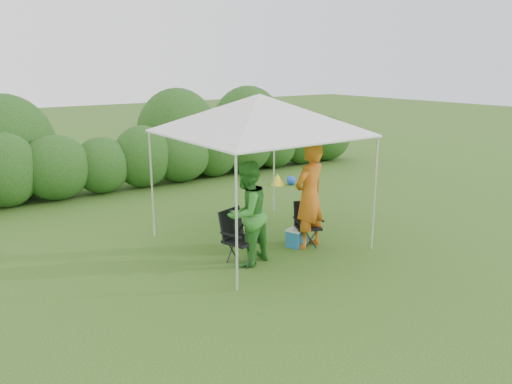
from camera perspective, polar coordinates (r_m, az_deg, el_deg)
ground at (r=9.31m, az=2.18°, el=-6.64°), size 70.00×70.00×0.00m
hedge at (r=14.19m, az=-12.41°, el=3.86°), size 15.48×1.53×1.80m
canopy at (r=9.13m, az=0.39°, el=8.88°), size 3.10×3.10×2.83m
chair_right at (r=9.52m, az=5.87°, el=-3.28°), size 0.62×0.61×0.82m
chair_left at (r=8.58m, az=-2.17°, el=-4.72°), size 0.69×0.65×0.94m
man at (r=9.23m, az=6.13°, el=-0.46°), size 0.80×0.60×1.97m
woman at (r=8.42m, az=-1.06°, el=-2.48°), size 1.04×0.91×1.80m
cooler at (r=9.50m, az=4.70°, el=-5.14°), size 0.48×0.42×0.34m
bottle at (r=9.42m, az=5.17°, el=-3.51°), size 0.06×0.06×0.23m
lawn_toy at (r=14.18m, az=2.88°, el=1.42°), size 0.65×0.54×0.32m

